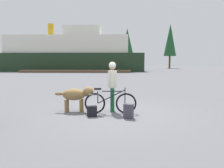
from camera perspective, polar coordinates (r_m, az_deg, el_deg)
name	(u,v)px	position (r m, az deg, el deg)	size (l,w,h in m)	color
ground_plane	(114,113)	(7.79, 0.58, -7.48)	(160.00, 160.00, 0.00)	slate
bicycle	(110,102)	(7.60, -0.51, -4.81)	(1.79, 0.44, 0.91)	black
person_cyclist	(112,81)	(7.85, 0.11, 0.65)	(0.32, 0.53, 1.78)	#19592D
dog	(77,95)	(8.01, -9.14, -2.73)	(1.40, 0.49, 0.90)	olive
backpack	(128,111)	(7.04, 4.29, -7.01)	(0.28, 0.20, 0.46)	#3F3F4C
handbag_pannier	(92,111)	(7.29, -5.22, -7.02)	(0.32, 0.18, 0.35)	black
dock_pier	(76,71)	(36.78, -9.37, 3.27)	(17.96, 2.49, 0.40)	brown
ferry_boat	(69,54)	(43.39, -10.96, 7.52)	(28.03, 8.23, 8.92)	#1E331E
sailboat_moored	(45,68)	(46.03, -16.92, 3.95)	(7.08, 1.98, 7.04)	silver
pine_tree_far_left	(69,46)	(58.73, -11.18, 9.67)	(3.92, 3.92, 9.67)	#4C331E
pine_tree_center	(127,44)	(57.44, 3.96, 10.38)	(3.60, 3.60, 10.18)	#4C331E
pine_tree_far_right	(170,40)	(60.46, 14.82, 10.92)	(3.22, 3.22, 11.55)	#4C331E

